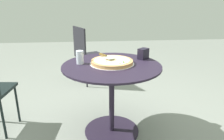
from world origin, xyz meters
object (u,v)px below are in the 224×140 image
(napkin_dispenser, at_px, (143,54))
(patio_table, at_px, (112,85))
(pizza_server, at_px, (106,56))
(patio_chair_corner, at_px, (86,52))
(drinking_cup, at_px, (80,57))
(pizza_on_tray, at_px, (112,62))

(napkin_dispenser, bearing_deg, patio_table, -14.10)
(patio_table, distance_m, pizza_server, 0.29)
(napkin_dispenser, distance_m, patio_chair_corner, 1.42)
(patio_table, height_order, drinking_cup, drinking_cup)
(drinking_cup, relative_size, patio_chair_corner, 0.14)
(patio_table, height_order, pizza_server, pizza_server)
(patio_table, xyz_separation_m, napkin_dispenser, (0.17, -0.35, 0.27))
(patio_table, xyz_separation_m, pizza_server, (0.09, 0.05, 0.27))
(pizza_server, relative_size, drinking_cup, 1.56)
(patio_table, bearing_deg, napkin_dispenser, -63.65)
(pizza_server, relative_size, napkin_dispenser, 1.81)
(patio_chair_corner, bearing_deg, drinking_cup, 178.98)
(pizza_on_tray, height_order, pizza_server, pizza_server)
(pizza_on_tray, relative_size, napkin_dispenser, 3.86)
(patio_table, distance_m, pizza_on_tray, 0.23)
(pizza_on_tray, distance_m, napkin_dispenser, 0.37)
(patio_table, distance_m, patio_chair_corner, 1.45)
(pizza_on_tray, bearing_deg, pizza_server, 40.75)
(napkin_dispenser, bearing_deg, drinking_cup, -30.71)
(drinking_cup, distance_m, patio_chair_corner, 1.39)
(drinking_cup, xyz_separation_m, napkin_dispenser, (0.11, -0.65, -0.01))
(pizza_on_tray, distance_m, pizza_server, 0.09)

